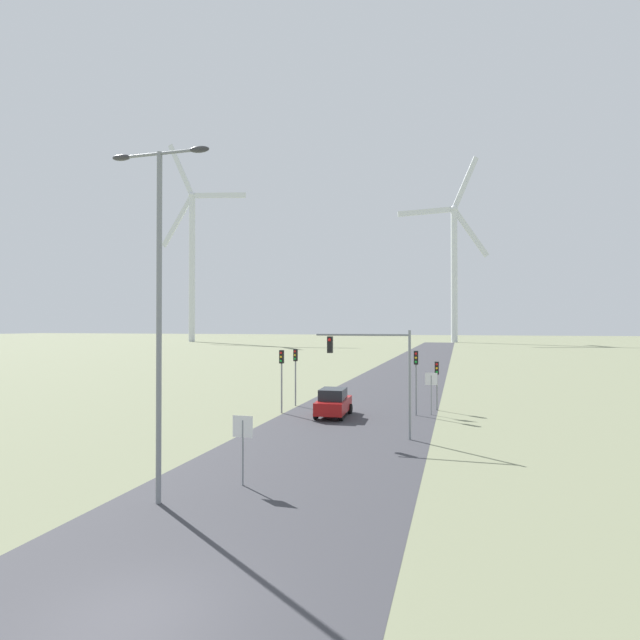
{
  "coord_description": "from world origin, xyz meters",
  "views": [
    {
      "loc": [
        6.39,
        -8.67,
        5.94
      ],
      "look_at": [
        0.0,
        14.28,
        6.19
      ],
      "focal_mm": 28.0,
      "sensor_mm": 36.0,
      "label": 1
    }
  ],
  "objects_px": {
    "car_approaching": "(333,403)",
    "stop_sign_near": "(243,437)",
    "wind_turbine_far_left": "(192,252)",
    "traffic_light_mast_overhead": "(375,360)",
    "traffic_light_post_near_right": "(437,375)",
    "wind_turbine_left": "(454,260)",
    "stop_sign_far": "(431,385)",
    "traffic_light_post_near_left": "(282,367)",
    "streetlamp": "(159,286)",
    "traffic_light_post_mid_right": "(416,368)",
    "traffic_light_post_mid_left": "(295,364)"
  },
  "relations": [
    {
      "from": "wind_turbine_far_left",
      "to": "traffic_light_post_near_left",
      "type": "bearing_deg",
      "value": -57.78
    },
    {
      "from": "wind_turbine_far_left",
      "to": "stop_sign_near",
      "type": "bearing_deg",
      "value": -59.36
    },
    {
      "from": "stop_sign_far",
      "to": "traffic_light_post_mid_right",
      "type": "height_order",
      "value": "traffic_light_post_mid_right"
    },
    {
      "from": "streetlamp",
      "to": "traffic_light_post_near_left",
      "type": "bearing_deg",
      "value": 96.26
    },
    {
      "from": "traffic_light_post_near_right",
      "to": "traffic_light_post_mid_right",
      "type": "xyz_separation_m",
      "value": [
        -1.24,
        -2.36,
        0.61
      ]
    },
    {
      "from": "stop_sign_near",
      "to": "stop_sign_far",
      "type": "height_order",
      "value": "stop_sign_far"
    },
    {
      "from": "traffic_light_post_mid_right",
      "to": "traffic_light_mast_overhead",
      "type": "height_order",
      "value": "traffic_light_mast_overhead"
    },
    {
      "from": "stop_sign_near",
      "to": "stop_sign_far",
      "type": "bearing_deg",
      "value": 70.39
    },
    {
      "from": "stop_sign_far",
      "to": "traffic_light_post_near_left",
      "type": "distance_m",
      "value": 10.06
    },
    {
      "from": "traffic_light_post_mid_left",
      "to": "traffic_light_mast_overhead",
      "type": "bearing_deg",
      "value": -50.06
    },
    {
      "from": "car_approaching",
      "to": "wind_turbine_far_left",
      "type": "height_order",
      "value": "wind_turbine_far_left"
    },
    {
      "from": "traffic_light_post_mid_right",
      "to": "traffic_light_mast_overhead",
      "type": "distance_m",
      "value": 7.41
    },
    {
      "from": "traffic_light_post_near_right",
      "to": "car_approaching",
      "type": "relative_size",
      "value": 0.81
    },
    {
      "from": "car_approaching",
      "to": "wind_turbine_far_left",
      "type": "bearing_deg",
      "value": 123.31
    },
    {
      "from": "traffic_light_post_near_right",
      "to": "wind_turbine_far_left",
      "type": "height_order",
      "value": "wind_turbine_far_left"
    },
    {
      "from": "stop_sign_near",
      "to": "traffic_light_post_near_right",
      "type": "height_order",
      "value": "traffic_light_post_near_right"
    },
    {
      "from": "stop_sign_far",
      "to": "streetlamp",
      "type": "bearing_deg",
      "value": -112.39
    },
    {
      "from": "traffic_light_post_near_right",
      "to": "car_approaching",
      "type": "distance_m",
      "value": 7.83
    },
    {
      "from": "stop_sign_far",
      "to": "traffic_light_post_near_left",
      "type": "xyz_separation_m",
      "value": [
        -9.79,
        -2.04,
        1.16
      ]
    },
    {
      "from": "stop_sign_near",
      "to": "wind_turbine_left",
      "type": "bearing_deg",
      "value": 87.79
    },
    {
      "from": "traffic_light_post_mid_left",
      "to": "wind_turbine_left",
      "type": "xyz_separation_m",
      "value": [
        10.15,
        144.47,
        25.69
      ]
    },
    {
      "from": "streetlamp",
      "to": "traffic_light_post_mid_left",
      "type": "height_order",
      "value": "streetlamp"
    },
    {
      "from": "traffic_light_mast_overhead",
      "to": "car_approaching",
      "type": "bearing_deg",
      "value": 124.09
    },
    {
      "from": "traffic_light_post_mid_left",
      "to": "wind_turbine_far_left",
      "type": "bearing_deg",
      "value": 122.84
    },
    {
      "from": "stop_sign_far",
      "to": "traffic_light_mast_overhead",
      "type": "xyz_separation_m",
      "value": [
        -2.52,
        -7.62,
        2.17
      ]
    },
    {
      "from": "traffic_light_post_near_left",
      "to": "car_approaching",
      "type": "xyz_separation_m",
      "value": [
        3.69,
        -0.3,
        -2.2
      ]
    },
    {
      "from": "stop_sign_near",
      "to": "stop_sign_far",
      "type": "distance_m",
      "value": 17.77
    },
    {
      "from": "traffic_light_post_near_left",
      "to": "wind_turbine_left",
      "type": "bearing_deg",
      "value": 86.09
    },
    {
      "from": "streetlamp",
      "to": "wind_turbine_far_left",
      "type": "relative_size",
      "value": 0.16
    },
    {
      "from": "stop_sign_far",
      "to": "traffic_light_post_mid_left",
      "type": "relative_size",
      "value": 0.66
    },
    {
      "from": "car_approaching",
      "to": "stop_sign_near",
      "type": "bearing_deg",
      "value": -89.45
    },
    {
      "from": "stop_sign_near",
      "to": "wind_turbine_left",
      "type": "distance_m",
      "value": 164.69
    },
    {
      "from": "stop_sign_near",
      "to": "car_approaching",
      "type": "xyz_separation_m",
      "value": [
        -0.14,
        14.41,
        -0.89
      ]
    },
    {
      "from": "car_approaching",
      "to": "traffic_light_post_near_left",
      "type": "bearing_deg",
      "value": 175.42
    },
    {
      "from": "traffic_light_mast_overhead",
      "to": "wind_turbine_left",
      "type": "distance_m",
      "value": 155.22
    },
    {
      "from": "traffic_light_post_near_right",
      "to": "traffic_light_mast_overhead",
      "type": "relative_size",
      "value": 0.6
    },
    {
      "from": "traffic_light_post_near_left",
      "to": "traffic_light_post_mid_right",
      "type": "bearing_deg",
      "value": 10.17
    },
    {
      "from": "car_approaching",
      "to": "wind_turbine_left",
      "type": "xyz_separation_m",
      "value": [
        6.4,
        147.94,
        27.84
      ]
    },
    {
      "from": "traffic_light_mast_overhead",
      "to": "car_approaching",
      "type": "distance_m",
      "value": 7.15
    },
    {
      "from": "car_approaching",
      "to": "traffic_light_post_near_right",
      "type": "bearing_deg",
      "value": 33.6
    },
    {
      "from": "stop_sign_near",
      "to": "traffic_light_mast_overhead",
      "type": "relative_size",
      "value": 0.45
    },
    {
      "from": "stop_sign_far",
      "to": "car_approaching",
      "type": "height_order",
      "value": "stop_sign_far"
    },
    {
      "from": "traffic_light_post_near_right",
      "to": "car_approaching",
      "type": "height_order",
      "value": "traffic_light_post_near_right"
    },
    {
      "from": "streetlamp",
      "to": "traffic_light_mast_overhead",
      "type": "relative_size",
      "value": 2.08
    },
    {
      "from": "traffic_light_post_near_right",
      "to": "traffic_light_post_mid_right",
      "type": "bearing_deg",
      "value": -117.61
    },
    {
      "from": "traffic_light_post_mid_right",
      "to": "wind_turbine_left",
      "type": "distance_m",
      "value": 148.3
    },
    {
      "from": "wind_turbine_left",
      "to": "traffic_light_post_near_right",
      "type": "bearing_deg",
      "value": -90.01
    },
    {
      "from": "traffic_light_mast_overhead",
      "to": "car_approaching",
      "type": "relative_size",
      "value": 1.35
    },
    {
      "from": "stop_sign_near",
      "to": "traffic_light_post_near_right",
      "type": "relative_size",
      "value": 0.76
    },
    {
      "from": "traffic_light_post_mid_right",
      "to": "wind_turbine_far_left",
      "type": "bearing_deg",
      "value": 125.27
    }
  ]
}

